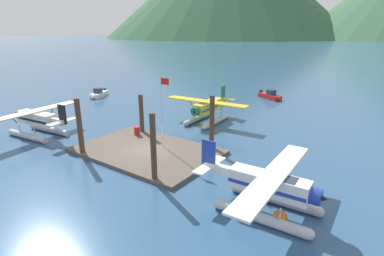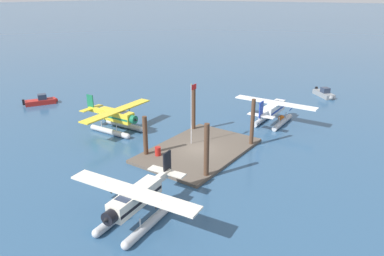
{
  "view_description": "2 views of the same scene",
  "coord_description": "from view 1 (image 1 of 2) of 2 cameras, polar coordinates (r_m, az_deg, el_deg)",
  "views": [
    {
      "loc": [
        18.34,
        -18.67,
        10.66
      ],
      "look_at": [
        2.3,
        3.89,
        1.76
      ],
      "focal_mm": 28.53,
      "sensor_mm": 36.0,
      "label": 1
    },
    {
      "loc": [
        -27.98,
        -19.04,
        15.52
      ],
      "look_at": [
        -0.14,
        0.71,
        2.5
      ],
      "focal_mm": 33.38,
      "sensor_mm": 36.0,
      "label": 2
    }
  ],
  "objects": [
    {
      "name": "piling_near_left",
      "position": [
        28.25,
        -20.25,
        0.08
      ],
      "size": [
        0.46,
        0.46,
        5.16
      ],
      "primitive_type": "cylinder",
      "color": "#4C3323",
      "rests_on": "ground"
    },
    {
      "name": "seaplane_yellow_bow_centre",
      "position": [
        36.65,
        2.83,
        3.46
      ],
      "size": [
        10.46,
        7.98,
        3.84
      ],
      "color": "#B7BABF",
      "rests_on": "ground"
    },
    {
      "name": "ground_plane",
      "position": [
        28.26,
        -8.43,
        -4.54
      ],
      "size": [
        1200.0,
        1200.0,
        0.0
      ],
      "primitive_type": "plane",
      "color": "#2D5175"
    },
    {
      "name": "piling_far_left",
      "position": [
        32.71,
        -9.43,
        2.49
      ],
      "size": [
        0.46,
        0.46,
        4.28
      ],
      "primitive_type": "cylinder",
      "color": "#4C3323",
      "rests_on": "ground"
    },
    {
      "name": "boat_red_open_north",
      "position": [
        51.43,
        14.42,
        5.86
      ],
      "size": [
        4.44,
        3.32,
        1.5
      ],
      "color": "#B2231E",
      "rests_on": "ground"
    },
    {
      "name": "piling_far_right",
      "position": [
        27.57,
        3.72,
        0.81
      ],
      "size": [
        0.44,
        0.44,
        5.21
      ],
      "primitive_type": "cylinder",
      "color": "#4C3323",
      "rests_on": "ground"
    },
    {
      "name": "fuel_drum",
      "position": [
        32.01,
        -10.25,
        -0.52
      ],
      "size": [
        0.62,
        0.62,
        0.88
      ],
      "color": "#AD1E19",
      "rests_on": "dock_platform"
    },
    {
      "name": "dock_platform",
      "position": [
        28.2,
        -8.45,
        -4.26
      ],
      "size": [
        12.64,
        8.35,
        0.3
      ],
      "primitive_type": "cube",
      "color": "brown",
      "rests_on": "ground"
    },
    {
      "name": "seaplane_white_stbd_aft",
      "position": [
        19.17,
        14.12,
        -11.05
      ],
      "size": [
        7.98,
        10.45,
        3.84
      ],
      "color": "#B7BABF",
      "rests_on": "ground"
    },
    {
      "name": "flagpole",
      "position": [
        27.38,
        -5.52,
        4.44
      ],
      "size": [
        0.95,
        0.1,
        6.58
      ],
      "color": "silver",
      "rests_on": "dock_platform"
    },
    {
      "name": "seaplane_cream_port_aft",
      "position": [
        35.75,
        -27.01,
        1.12
      ],
      "size": [
        7.96,
        10.49,
        3.84
      ],
      "color": "#B7BABF",
      "rests_on": "ground"
    },
    {
      "name": "mooring_buoy",
      "position": [
        18.88,
        16.11,
        -15.79
      ],
      "size": [
        0.85,
        0.85,
        0.85
      ],
      "primitive_type": "sphere",
      "color": "orange",
      "rests_on": "ground"
    },
    {
      "name": "piling_near_right",
      "position": [
        21.86,
        -7.22,
        -3.88
      ],
      "size": [
        0.42,
        0.42,
        5.26
      ],
      "primitive_type": "cylinder",
      "color": "#4C3323",
      "rests_on": "ground"
    },
    {
      "name": "boat_white_open_west",
      "position": [
        53.69,
        -17.04,
        6.12
      ],
      "size": [
        3.24,
        4.48,
        1.5
      ],
      "color": "silver",
      "rests_on": "ground"
    }
  ]
}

